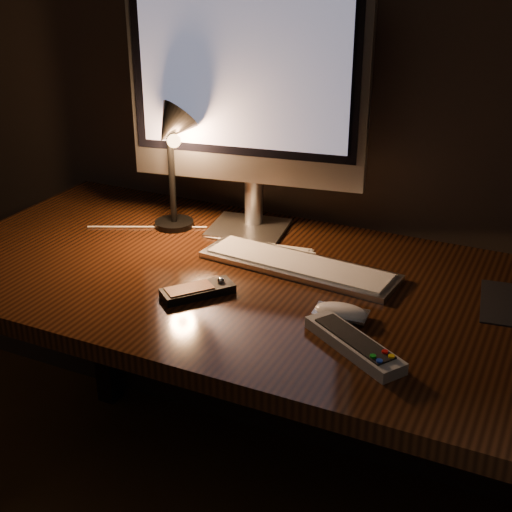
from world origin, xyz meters
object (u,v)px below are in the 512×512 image
at_px(monitor, 246,89).
at_px(keyboard, 298,265).
at_px(desk_lamp, 171,145).
at_px(media_remote, 198,290).
at_px(desk, 288,320).
at_px(tv_remote, 354,344).
at_px(mouse, 341,314).

distance_m(monitor, keyboard, 0.43).
bearing_deg(desk_lamp, media_remote, -53.72).
relative_size(desk, media_remote, 10.41).
bearing_deg(tv_remote, monitor, 167.66).
distance_m(keyboard, mouse, 0.24).
distance_m(desk, keyboard, 0.14).
relative_size(desk, desk_lamp, 4.77).
bearing_deg(monitor, tv_remote, -53.83).
xyz_separation_m(monitor, tv_remote, (0.42, -0.42, -0.35)).
bearing_deg(media_remote, desk_lamp, 77.70).
xyz_separation_m(desk, keyboard, (0.02, 0.01, 0.14)).
distance_m(tv_remote, desk_lamp, 0.71).
bearing_deg(desk, keyboard, 42.16).
relative_size(desk, monitor, 2.64).
xyz_separation_m(media_remote, desk_lamp, (-0.22, 0.27, 0.22)).
bearing_deg(tv_remote, media_remote, -157.37).
xyz_separation_m(mouse, media_remote, (-0.30, -0.04, 0.00)).
bearing_deg(mouse, desk, 133.81).
bearing_deg(monitor, media_remote, -89.23).
bearing_deg(monitor, desk, -50.25).
bearing_deg(media_remote, mouse, -44.34).
xyz_separation_m(monitor, media_remote, (0.06, -0.36, -0.35)).
relative_size(desk, keyboard, 3.50).
height_order(mouse, media_remote, media_remote).
bearing_deg(mouse, desk_lamp, 151.13).
relative_size(keyboard, desk_lamp, 1.36).
height_order(mouse, desk_lamp, desk_lamp).
distance_m(keyboard, media_remote, 0.25).
distance_m(media_remote, desk_lamp, 0.41).
relative_size(monitor, keyboard, 1.33).
bearing_deg(desk_lamp, keyboard, -12.79).
relative_size(monitor, tv_remote, 2.74).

